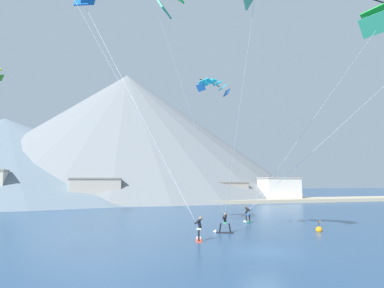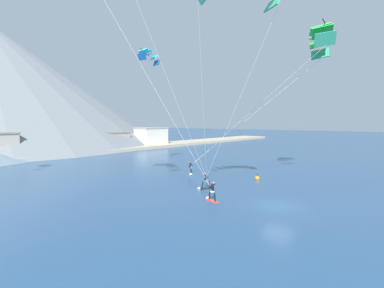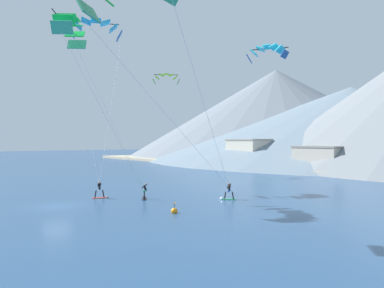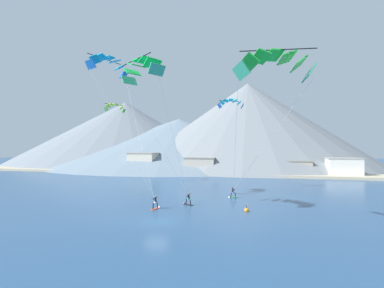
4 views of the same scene
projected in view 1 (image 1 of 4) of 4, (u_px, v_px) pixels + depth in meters
ground_plane at (263, 252)px, 22.59m from camera, size 400.00×400.00×0.00m
kitesurfer_near_lead at (222, 227)px, 31.05m from camera, size 1.71×1.21×1.72m
kitesurfer_near_trail at (199, 233)px, 26.93m from camera, size 0.93×1.78×1.80m
kitesurfer_mid_center at (247, 218)px, 38.88m from camera, size 1.62×1.38×1.74m
parafoil_kite_distant_low_drift at (213, 85)px, 46.88m from camera, size 4.90×3.23×1.85m
race_marker_buoy at (319, 230)px, 31.77m from camera, size 0.56×0.56×1.02m
shoreline_strip at (129, 203)px, 69.86m from camera, size 180.00×10.00×0.70m
shore_building_harbour_front at (279, 189)px, 82.13m from camera, size 8.43×5.39×5.26m
shore_building_promenade_mid at (94, 191)px, 69.22m from camera, size 9.33×6.29×5.00m
shore_building_quay_east at (227, 192)px, 79.75m from camera, size 8.33×4.45×4.23m
mountain_peak_west_ridge at (4, 157)px, 111.56m from camera, size 129.99×129.99×23.33m
mountain_peak_east_shoulder at (126, 135)px, 118.86m from camera, size 108.93×108.93×38.59m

